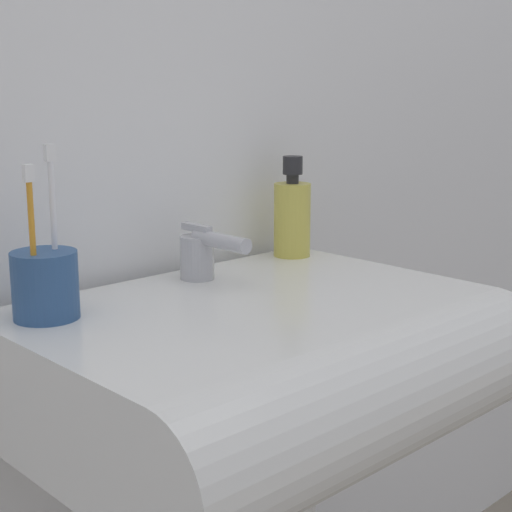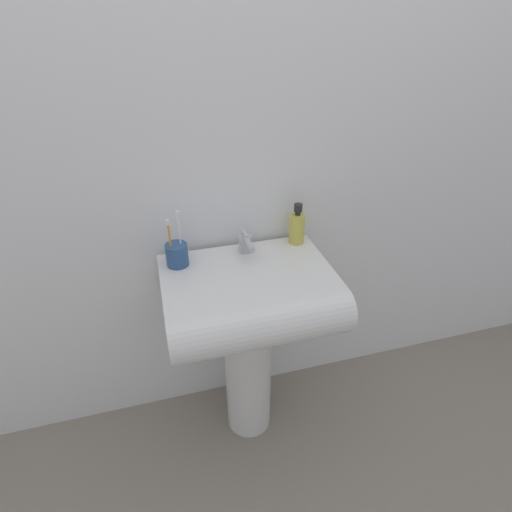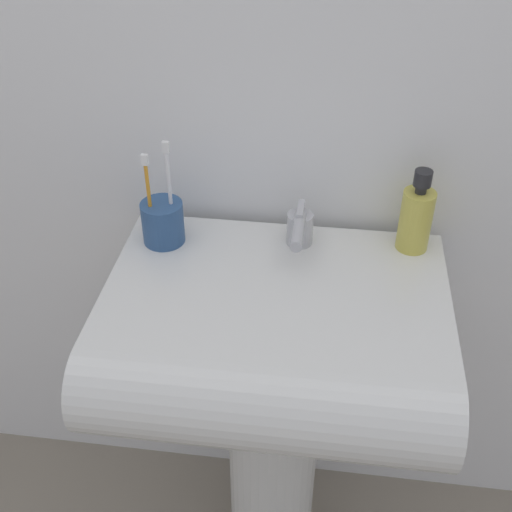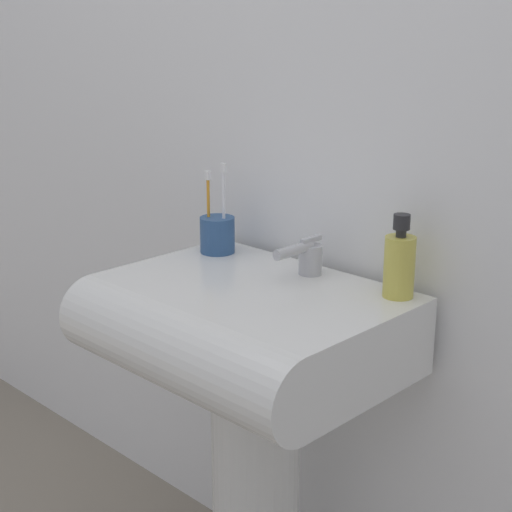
% 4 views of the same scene
% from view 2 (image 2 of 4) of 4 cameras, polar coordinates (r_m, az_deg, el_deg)
% --- Properties ---
extents(ground_plane, '(6.00, 6.00, 0.00)m').
position_cam_2_polar(ground_plane, '(1.98, -1.01, -22.22)').
color(ground_plane, gray).
rests_on(ground_plane, ground).
extents(wall_back, '(5.00, 0.05, 2.40)m').
position_cam_2_polar(wall_back, '(1.45, -3.94, 15.72)').
color(wall_back, white).
rests_on(wall_back, ground).
extents(sink_pedestal, '(0.19, 0.19, 0.66)m').
position_cam_2_polar(sink_pedestal, '(1.72, -1.12, -15.77)').
color(sink_pedestal, white).
rests_on(sink_pedestal, ground).
extents(sink_basin, '(0.60, 0.47, 0.16)m').
position_cam_2_polar(sink_basin, '(1.40, -0.71, -6.09)').
color(sink_basin, white).
rests_on(sink_basin, sink_pedestal).
extents(faucet, '(0.05, 0.13, 0.08)m').
position_cam_2_polar(faucet, '(1.49, -1.45, 1.81)').
color(faucet, '#B7B7BC').
rests_on(faucet, sink_basin).
extents(toothbrush_cup, '(0.08, 0.08, 0.21)m').
position_cam_2_polar(toothbrush_cup, '(1.44, -11.23, 0.27)').
color(toothbrush_cup, '#2D5184').
rests_on(toothbrush_cup, sink_basin).
extents(soap_bottle, '(0.06, 0.06, 0.16)m').
position_cam_2_polar(soap_bottle, '(1.55, 5.88, 4.11)').
color(soap_bottle, gold).
rests_on(soap_bottle, sink_basin).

